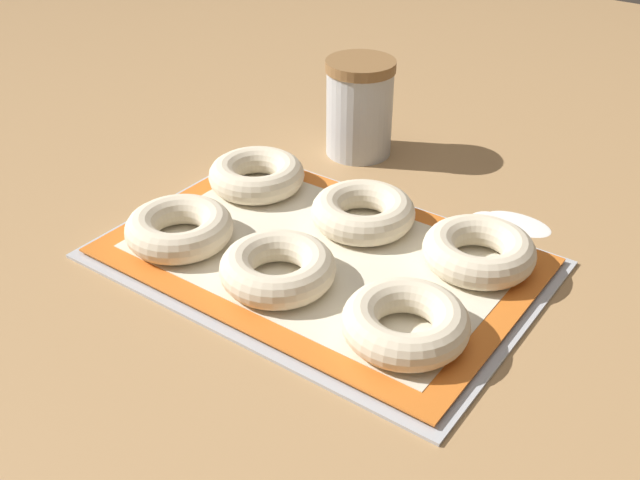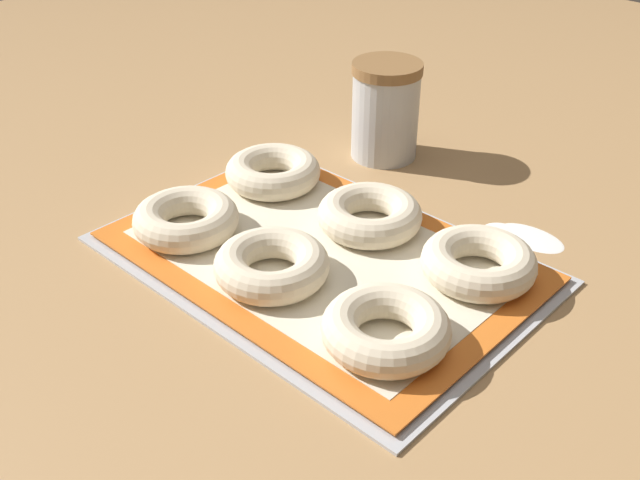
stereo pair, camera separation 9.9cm
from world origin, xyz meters
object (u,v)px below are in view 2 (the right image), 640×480
Objects in this scene: bagel_back_center at (370,215)px; bagel_back_right at (479,262)px; baking_tray at (320,258)px; bagel_front_right at (386,329)px; bagel_back_left at (273,171)px; bagel_front_center at (272,265)px; flour_canister at (385,110)px; bagel_front_left at (186,219)px.

bagel_back_center is 0.16m from bagel_back_right.
bagel_back_right is at bearing 28.61° from baking_tray.
bagel_front_right is 1.00× the size of bagel_back_left.
bagel_front_center is 0.17m from bagel_front_right.
bagel_back_right is (0.17, 0.09, 0.03)m from baking_tray.
bagel_back_center is 0.24m from flour_canister.
bagel_back_left and bagel_back_right have the same top height.
bagel_back_center is at bearing 0.66° from bagel_back_left.
bagel_front_right and bagel_back_center have the same top height.
bagel_back_center is (0.18, 0.00, 0.00)m from bagel_back_left.
flour_canister is (-0.12, 0.36, 0.04)m from bagel_front_center.
baking_tray is at bearing -26.42° from bagel_back_left.
bagel_back_center is at bearing 86.19° from baking_tray.
bagel_back_right is (0.16, 0.00, 0.00)m from bagel_back_center.
baking_tray is 3.87× the size of bagel_back_right.
bagel_back_left is at bearing 135.82° from bagel_front_center.
flour_canister is at bearing 109.10° from bagel_front_center.
bagel_back_right is (0.00, 0.17, 0.00)m from bagel_front_right.
bagel_back_left is (-0.01, 0.17, 0.00)m from bagel_front_left.
baking_tray is 0.08m from bagel_front_center.
baking_tray is 3.87× the size of bagel_back_left.
baking_tray is at bearing -65.43° from flour_canister.
bagel_front_left is 1.00× the size of bagel_front_right.
bagel_front_right is (0.17, -0.08, 0.03)m from baking_tray.
bagel_front_left is (-0.16, -0.08, 0.03)m from baking_tray.
bagel_back_left and bagel_back_center have the same top height.
bagel_back_left is 0.34m from bagel_back_right.
bagel_front_left and bagel_front_center have the same top height.
bagel_front_left is at bearing -179.25° from bagel_front_right.
bagel_front_left is at bearing -153.05° from baking_tray.
flour_canister is at bearing 114.57° from baking_tray.
flour_canister reaches higher than bagel_back_right.
bagel_front_right is at bearing 0.14° from bagel_front_center.
flour_canister is (-0.29, 0.36, 0.04)m from bagel_front_right.
bagel_front_center and bagel_back_right have the same top height.
bagel_front_left and bagel_front_right have the same top height.
bagel_back_right is at bearing 44.31° from bagel_front_center.
bagel_front_right is at bearing 0.75° from bagel_front_left.
bagel_front_right is (0.17, 0.00, 0.00)m from bagel_front_center.
flour_canister is at bearing 124.64° from bagel_back_center.
bagel_back_center is 0.90× the size of flour_canister.
bagel_back_center is (0.16, 0.17, 0.00)m from bagel_front_left.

